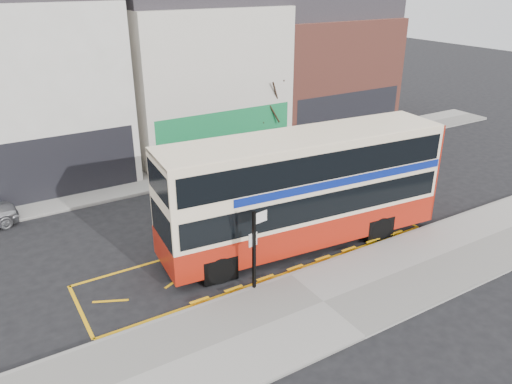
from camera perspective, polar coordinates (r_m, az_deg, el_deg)
ground at (r=18.67m, az=3.26°, el=-9.18°), size 120.00×120.00×0.00m
pavement at (r=17.13m, az=7.71°, el=-12.47°), size 40.00×4.00×0.15m
kerb at (r=18.37m, az=3.94°, el=-9.52°), size 40.00×0.15×0.15m
far_pavement at (r=27.39m, az=-9.81°, el=1.81°), size 50.00×3.00×0.15m
road_markings at (r=19.80m, az=0.64°, el=-7.03°), size 14.00×3.40×0.01m
terrace_left at (r=28.45m, az=-24.26°, el=11.95°), size 8.00×8.01×11.80m
terrace_green_shop at (r=30.93m, az=-7.18°, el=14.11°), size 9.00×8.01×11.30m
terrace_right at (r=35.61m, az=6.57°, el=14.57°), size 9.00×8.01×10.30m
double_decker_bus at (r=19.59m, az=5.50°, el=0.40°), size 11.68×3.66×4.59m
bus_stop_post at (r=16.71m, az=-0.07°, el=-5.74°), size 0.73×0.15×2.92m
car_grey at (r=26.28m, az=-5.47°, el=2.43°), size 4.11×2.53×1.28m
car_white at (r=28.93m, az=6.10°, el=4.55°), size 5.00×2.40×1.41m
street_tree_right at (r=29.75m, az=1.32°, el=11.70°), size 2.68×2.68×5.79m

